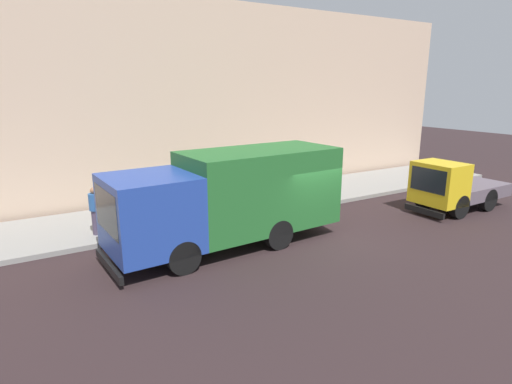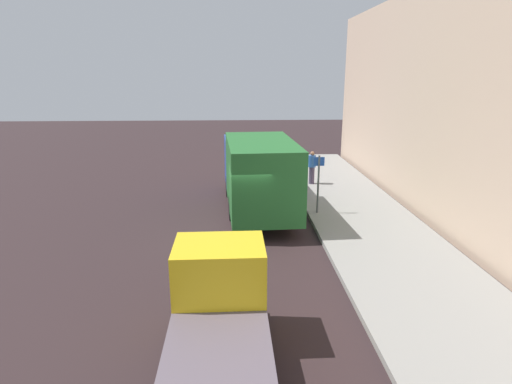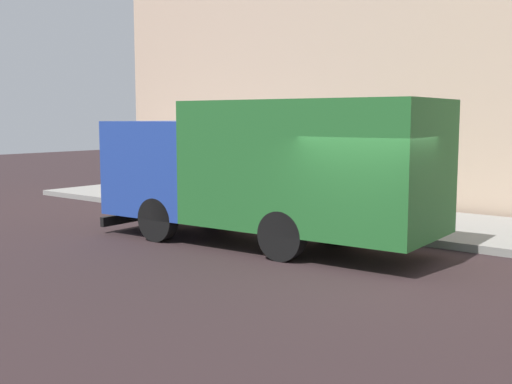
% 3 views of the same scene
% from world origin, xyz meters
% --- Properties ---
extents(ground, '(80.00, 80.00, 0.00)m').
position_xyz_m(ground, '(0.00, 0.00, 0.00)').
color(ground, '#2C1F21').
extents(sidewalk, '(4.29, 30.00, 0.17)m').
position_xyz_m(sidewalk, '(5.15, 0.00, 0.09)').
color(sidewalk, gray).
rests_on(sidewalk, ground).
extents(building_facade, '(0.50, 30.00, 9.19)m').
position_xyz_m(building_facade, '(7.79, 0.00, 4.59)').
color(building_facade, '#CCAC91').
rests_on(building_facade, ground).
extents(large_utility_truck, '(3.02, 8.12, 3.21)m').
position_xyz_m(large_utility_truck, '(0.96, 2.92, 1.76)').
color(large_utility_truck, '#22419C').
rests_on(large_utility_truck, ground).
extents(pedestrian_walking, '(0.52, 0.52, 1.71)m').
position_xyz_m(pedestrian_walking, '(3.98, 6.74, 1.07)').
color(pedestrian_walking, '#473C52').
rests_on(pedestrian_walking, sidewalk).
extents(street_sign_post, '(0.44, 0.08, 2.41)m').
position_xyz_m(street_sign_post, '(3.39, 1.95, 1.60)').
color(street_sign_post, '#4C5156').
rests_on(street_sign_post, sidewalk).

